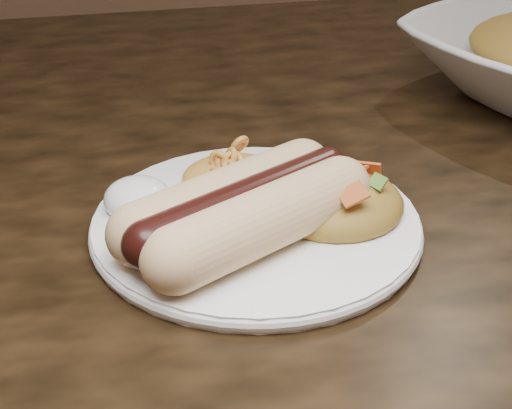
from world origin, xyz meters
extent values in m
cube|color=#312010|center=(0.00, 0.00, 0.73)|extent=(1.60, 0.90, 0.04)
cylinder|color=white|center=(0.03, -0.11, 0.76)|extent=(0.25, 0.25, 0.01)
cylinder|color=#E5D78C|center=(0.02, -0.15, 0.78)|extent=(0.14, 0.10, 0.04)
cylinder|color=#E5D78C|center=(0.02, -0.12, 0.78)|extent=(0.14, 0.10, 0.04)
cylinder|color=#3C120F|center=(0.02, -0.14, 0.79)|extent=(0.15, 0.10, 0.03)
ellipsoid|color=gold|center=(0.03, -0.06, 0.78)|extent=(0.10, 0.09, 0.03)
ellipsoid|color=white|center=(-0.05, -0.08, 0.78)|extent=(0.05, 0.05, 0.03)
ellipsoid|color=#BD3A11|center=(0.09, -0.12, 0.77)|extent=(0.09, 0.09, 0.04)
camera|label=1|loc=(-0.07, -0.56, 1.03)|focal=55.00mm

